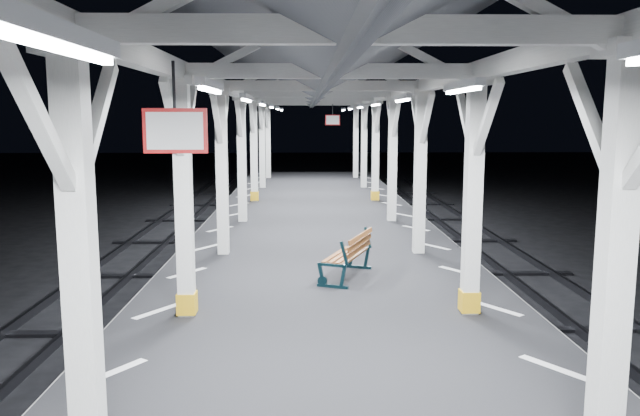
{
  "coord_description": "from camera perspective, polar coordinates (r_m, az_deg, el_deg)",
  "views": [
    {
      "loc": [
        -0.34,
        -6.53,
        3.77
      ],
      "look_at": [
        -0.07,
        4.21,
        2.2
      ],
      "focal_mm": 35.0,
      "sensor_mm": 36.0,
      "label": 1
    }
  ],
  "objects": [
    {
      "name": "canopy",
      "position": [
        6.56,
        1.6,
        15.27
      ],
      "size": [
        5.4,
        49.0,
        4.65
      ],
      "color": "silver",
      "rests_on": "platform"
    },
    {
      "name": "platform",
      "position": [
        7.31,
        1.45,
        -18.27
      ],
      "size": [
        6.0,
        50.0,
        1.0
      ],
      "primitive_type": "cube",
      "color": "black",
      "rests_on": "ground"
    },
    {
      "name": "hazard_stripes_left",
      "position": [
        7.4,
        -18.48,
        -14.1
      ],
      "size": [
        1.0,
        48.0,
        0.01
      ],
      "primitive_type": "cube",
      "color": "silver",
      "rests_on": "platform"
    },
    {
      "name": "bench_mid",
      "position": [
        10.81,
        2.81,
        -4.22
      ],
      "size": [
        1.03,
        1.57,
        0.8
      ],
      "rotation": [
        0.0,
        0.0,
        -0.37
      ],
      "color": "black",
      "rests_on": "platform"
    },
    {
      "name": "hazard_stripes_right",
      "position": [
        7.62,
        20.76,
        -13.55
      ],
      "size": [
        1.0,
        48.0,
        0.01
      ],
      "primitive_type": "cube",
      "color": "silver",
      "rests_on": "platform"
    }
  ]
}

